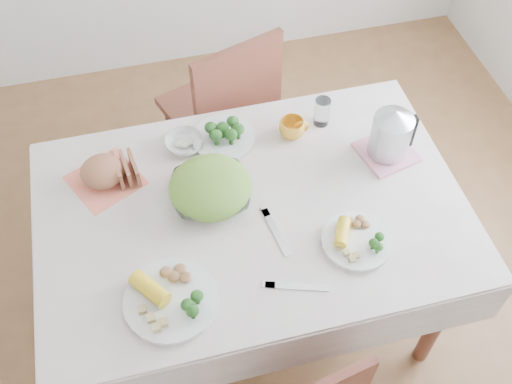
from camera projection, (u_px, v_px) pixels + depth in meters
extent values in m
plane|color=brown|center=(253.00, 308.00, 2.70)|extent=(3.60, 3.60, 0.00)
cube|color=brown|center=(252.00, 265.00, 2.40)|extent=(1.40, 0.90, 0.75)
cube|color=beige|center=(252.00, 209.00, 2.10)|extent=(1.50, 1.00, 0.01)
cube|color=brown|center=(218.00, 111.00, 2.82)|extent=(0.56, 0.56, 0.97)
imported|color=white|center=(211.00, 193.00, 2.10)|extent=(0.29, 0.29, 0.07)
cylinder|color=white|center=(171.00, 301.00, 1.86)|extent=(0.37, 0.37, 0.02)
cylinder|color=white|center=(357.00, 241.00, 2.00)|extent=(0.34, 0.34, 0.02)
cylinder|color=beige|center=(223.00, 138.00, 2.29)|extent=(0.29, 0.29, 0.02)
cube|color=#FF7A5E|center=(105.00, 180.00, 2.17)|extent=(0.31, 0.31, 0.00)
ellipsoid|color=brown|center=(102.00, 170.00, 2.13)|extent=(0.21, 0.21, 0.10)
imported|color=white|center=(184.00, 143.00, 2.26)|extent=(0.18, 0.18, 0.05)
imported|color=#F7A927|center=(292.00, 128.00, 2.28)|extent=(0.12, 0.12, 0.08)
cylinder|color=white|center=(322.00, 111.00, 2.31)|extent=(0.08, 0.08, 0.12)
cube|color=pink|center=(386.00, 152.00, 2.25)|extent=(0.23, 0.23, 0.02)
cylinder|color=#B2B5BA|center=(392.00, 131.00, 2.16)|extent=(0.19, 0.19, 0.21)
cube|color=silver|center=(276.00, 232.00, 2.03)|extent=(0.05, 0.21, 0.00)
cube|color=silver|center=(297.00, 286.00, 1.90)|extent=(0.20, 0.09, 0.00)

